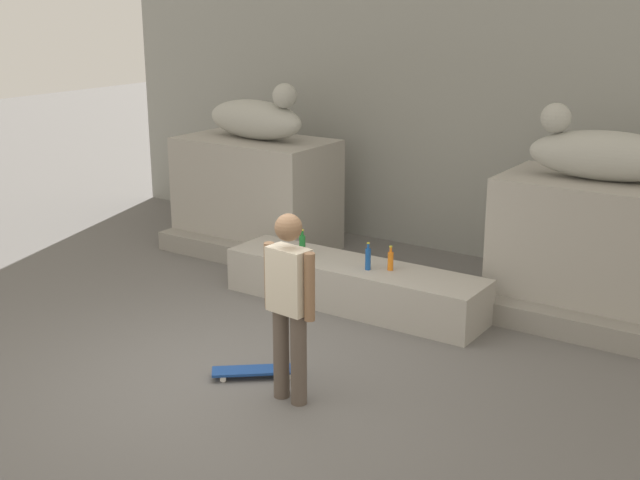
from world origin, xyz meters
The scene contains 13 objects.
ground_plane centered at (0.00, 0.00, 0.00)m, with size 40.00×40.00×0.00m, color #605E5B.
facade_wall centered at (0.00, 4.98, 2.76)m, with size 11.26×0.60×5.52m, color gray.
pedestal_left centered at (-2.32, 3.40, 0.76)m, with size 2.09×1.21×1.52m, color #A39E93.
pedestal_right centered at (2.32, 3.40, 0.76)m, with size 2.09×1.21×1.52m, color #A39E93.
statue_reclining_left centered at (-2.28, 3.40, 1.80)m, with size 1.65×0.74×0.78m.
statue_reclining_right centered at (2.28, 3.40, 1.80)m, with size 1.66×0.76×0.78m.
ledge_block centered at (0.00, 2.20, 0.25)m, with size 3.06×0.75×0.50m, color #A39E93.
skater centered at (0.73, -0.03, 0.92)m, with size 0.54×0.24×1.67m.
skateboard centered at (0.21, 0.15, 0.06)m, with size 0.74×0.66×0.08m.
bottle_orange centered at (0.44, 2.24, 0.61)m, with size 0.06×0.06×0.27m.
bottle_blue centered at (0.23, 2.11, 0.63)m, with size 0.06×0.06×0.31m.
bottle_green centered at (-0.61, 2.07, 0.64)m, with size 0.07×0.07×0.33m.
stair_step centered at (0.00, 2.78, 0.12)m, with size 6.73×0.50×0.25m, color gray.
Camera 1 is at (4.57, -5.26, 3.38)m, focal length 46.43 mm.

